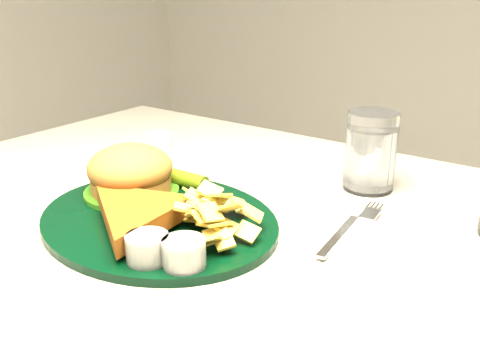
% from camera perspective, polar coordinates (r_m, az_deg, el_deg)
% --- Properties ---
extents(dinner_plate, '(0.38, 0.33, 0.08)m').
position_cam_1_polar(dinner_plate, '(0.69, -8.85, -1.80)').
color(dinner_plate, black).
rests_on(dinner_plate, table).
extents(water_glass, '(0.08, 0.08, 0.12)m').
position_cam_1_polar(water_glass, '(0.82, 13.76, 2.99)').
color(water_glass, white).
rests_on(water_glass, table).
extents(fork_napkin, '(0.14, 0.17, 0.01)m').
position_cam_1_polar(fork_napkin, '(0.68, 10.85, -5.57)').
color(fork_napkin, white).
rests_on(fork_napkin, table).
extents(ramekin, '(0.05, 0.05, 0.03)m').
position_cam_1_polar(ramekin, '(1.01, -8.64, 4.18)').
color(ramekin, white).
rests_on(ramekin, table).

